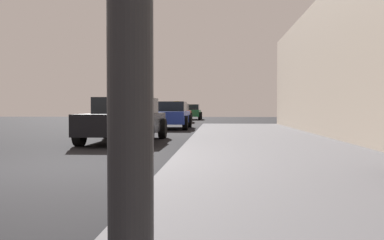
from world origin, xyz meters
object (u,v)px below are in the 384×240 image
(car_blue, at_px, (168,115))
(car_red, at_px, (177,113))
(car_black, at_px, (126,119))
(car_green, at_px, (190,112))

(car_blue, relative_size, car_red, 1.02)
(car_black, xyz_separation_m, car_blue, (0.31, 7.78, -0.00))
(car_black, bearing_deg, car_red, -89.57)
(car_red, height_order, car_green, car_red)
(car_blue, xyz_separation_m, car_green, (-0.02, 15.97, -0.00))
(car_green, bearing_deg, car_blue, 90.09)
(car_black, height_order, car_green, same)
(car_black, relative_size, car_blue, 1.06)
(car_black, distance_m, car_red, 16.41)
(car_blue, relative_size, car_green, 0.97)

